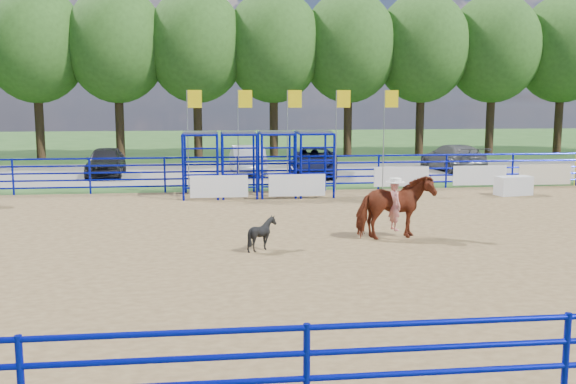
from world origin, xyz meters
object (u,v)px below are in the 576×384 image
object	(u,v)px
car_c	(314,162)
car_d	(453,157)
horse_and_rider	(395,205)
car_b	(247,159)
announcer_table	(513,186)
calf	(262,234)
car_a	(106,161)

from	to	relation	value
car_c	car_d	xyz separation A→B (m)	(7.74, 1.41, 0.01)
horse_and_rider	car_b	bearing A→B (deg)	101.65
car_c	announcer_table	bearing A→B (deg)	-35.38
car_b	car_d	world-z (taller)	car_b
calf	car_a	bearing A→B (deg)	23.86
calf	car_b	world-z (taller)	car_b
announcer_table	calf	world-z (taller)	calf
announcer_table	car_c	size ratio (longest dim) A/B	0.28
car_b	car_d	size ratio (longest dim) A/B	0.93
car_c	car_a	bearing A→B (deg)	-175.30
announcer_table	calf	xyz separation A→B (m)	(-10.74, -8.20, 0.06)
announcer_table	horse_and_rider	size ratio (longest dim) A/B	0.60
announcer_table	car_d	world-z (taller)	car_d
car_b	car_d	distance (m)	11.04
car_a	car_d	world-z (taller)	car_a
car_a	announcer_table	bearing A→B (deg)	-28.74
car_b	car_c	distance (m)	3.52
horse_and_rider	calf	world-z (taller)	horse_and_rider
calf	car_b	size ratio (longest dim) A/B	0.19
calf	car_c	size ratio (longest dim) A/B	0.17
car_d	calf	bearing A→B (deg)	49.78
car_a	car_c	size ratio (longest dim) A/B	0.86
announcer_table	car_c	distance (m)	10.09
car_a	car_b	size ratio (longest dim) A/B	0.95
horse_and_rider	car_b	size ratio (longest dim) A/B	0.52
car_c	horse_and_rider	bearing A→B (deg)	-79.11
horse_and_rider	calf	bearing A→B (deg)	-166.37
car_a	car_d	size ratio (longest dim) A/B	0.88
horse_and_rider	announcer_table	bearing A→B (deg)	46.21
calf	car_d	world-z (taller)	car_d
car_a	car_c	bearing A→B (deg)	-9.04
calf	car_b	distance (m)	16.75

